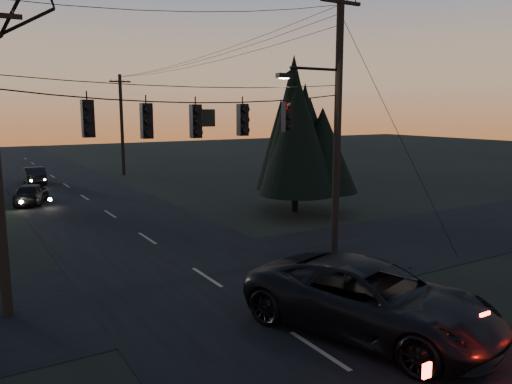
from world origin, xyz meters
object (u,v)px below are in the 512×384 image
utility_pole_left (8,316)px  utility_pole_far_r (124,175)px  evergreen_right (296,131)px  sedan_oncoming_a (31,194)px  sedan_oncoming_b (34,176)px  suv_near (370,299)px  utility_pole_right (334,254)px

utility_pole_left → utility_pole_far_r: size_ratio=1.00×
evergreen_right → sedan_oncoming_a: bearing=140.8°
evergreen_right → sedan_oncoming_b: bearing=120.0°
sedan_oncoming_a → sedan_oncoming_b: (1.31, 8.83, 0.00)m
utility_pole_far_r → suv_near: utility_pole_far_r is taller
evergreen_right → sedan_oncoming_a: evergreen_right is taller
utility_pole_far_r → evergreen_right: evergreen_right is taller
evergreen_right → suv_near: 15.58m
sedan_oncoming_a → utility_pole_right: bearing=134.7°
utility_pole_left → suv_near: (7.67, -5.90, 0.89)m
sedan_oncoming_b → evergreen_right: bearing=120.9°
utility_pole_right → evergreen_right: 9.29m
sedan_oncoming_a → sedan_oncoming_b: 8.93m
evergreen_right → suv_near: (-7.24, -13.34, -3.51)m
utility_pole_right → sedan_oncoming_a: (-8.70, 17.33, 0.64)m
utility_pole_right → evergreen_right: bearing=65.3°
utility_pole_left → sedan_oncoming_b: bearing=81.1°
utility_pole_left → utility_pole_far_r: same height
sedan_oncoming_b → utility_pole_left: bearing=82.0°
utility_pole_far_r → sedan_oncoming_b: bearing=-166.0°
utility_pole_left → sedan_oncoming_a: (2.80, 17.33, 0.64)m
utility_pole_far_r → sedan_oncoming_a: (-8.70, -10.67, 0.64)m
utility_pole_right → suv_near: bearing=-122.9°
utility_pole_far_r → evergreen_right: (3.42, -20.56, 4.41)m
sedan_oncoming_a → evergreen_right: bearing=158.8°
utility_pole_left → utility_pole_far_r: (11.50, 28.00, 0.00)m
sedan_oncoming_b → suv_near: bearing=97.3°
utility_pole_far_r → sedan_oncoming_a: utility_pole_far_r is taller
utility_pole_right → sedan_oncoming_a: utility_pole_right is taller
evergreen_right → suv_near: bearing=-118.5°
utility_pole_right → suv_near: size_ratio=1.56×
suv_near → sedan_oncoming_a: bearing=83.5°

